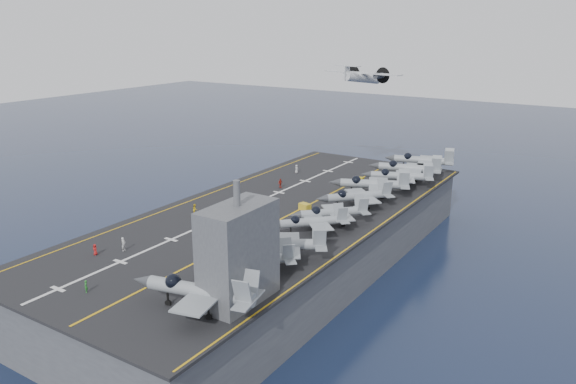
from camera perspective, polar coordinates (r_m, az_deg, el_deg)
The scene contains 28 objects.
ground at distance 103.30m, azimuth -1.21°, elevation -7.46°, with size 500.00×500.00×0.00m, color #142135.
hull at distance 101.35m, azimuth -1.23°, elevation -4.88°, with size 36.00×90.00×10.00m, color #56595E.
flight_deck at distance 99.55m, azimuth -1.25°, elevation -2.10°, with size 38.00×92.00×0.40m, color black.
foul_line at distance 97.92m, azimuth 0.21°, elevation -2.29°, with size 0.35×90.00×0.02m, color gold.
landing_centerline at distance 102.80m, azimuth -4.02°, elevation -1.40°, with size 0.50×90.00×0.02m, color silver.
deck_edge_port at distance 109.47m, azimuth -8.65°, elevation -0.41°, with size 0.25×90.00×0.02m, color gold.
deck_edge_stbd at distance 91.01m, azimuth 8.48°, elevation -3.98°, with size 0.25×90.00×0.02m, color gold.
island_superstructure at distance 65.84m, azimuth -5.09°, elevation -5.12°, with size 5.00×10.00×15.00m, color #56595E, non-canonical shape.
fighter_jet_0 at distance 65.81m, azimuth -8.89°, elevation -9.78°, with size 17.92×13.87×5.55m, color #9FA9AF, non-canonical shape.
fighter_jet_1 at distance 74.26m, azimuth -3.67°, elevation -6.86°, with size 15.34×15.21×4.50m, color #99A2AB, non-canonical shape.
fighter_jet_2 at distance 78.64m, azimuth -0.64°, elevation -5.24°, with size 17.37×15.95×5.02m, color gray, non-canonical shape.
fighter_jet_3 at distance 88.34m, azimuth 2.51°, elevation -2.94°, with size 14.96×15.09×4.43m, color #979CA5, non-canonical shape.
fighter_jet_4 at distance 92.47m, azimuth 4.63°, elevation -2.00°, with size 15.74×15.81×4.65m, color #9EA5AE, non-canonical shape.
fighter_jet_5 at distance 101.31m, azimuth 7.15°, elevation -0.31°, with size 16.50×16.83×4.92m, color gray, non-canonical shape.
fighter_jet_6 at distance 108.60m, azimuth 8.74°, elevation 0.90°, with size 18.21×15.65×5.33m, color #8E949D, non-canonical shape.
fighter_jet_7 at distance 115.80m, azimuth 11.43°, elevation 1.68°, with size 17.22×14.71×5.05m, color gray, non-canonical shape.
fighter_jet_8 at distance 121.98m, azimuth 12.22°, elevation 2.47°, with size 17.57×14.01×5.34m, color #8B939B, non-canonical shape.
tow_cart_a at distance 81.56m, azimuth -6.18°, elevation -5.92°, with size 2.33×1.68×1.30m, color yellow, non-canonical shape.
tow_cart_b at distance 100.16m, azimuth 1.72°, elevation -1.50°, with size 2.23×1.70×1.20m, color gold, non-canonical shape.
tow_cart_c at distance 118.20m, azimuth 7.20°, elevation 1.22°, with size 2.11×1.53×1.17m, color gold, non-canonical shape.
crew_0 at distance 85.59m, azimuth -19.01°, elevation -5.55°, with size 1.05×0.77×1.63m, color #B21919.
crew_1 at distance 85.78m, azimuth -16.37°, elevation -5.10°, with size 1.08×1.39×2.06m, color silver.
crew_2 at distance 98.80m, azimuth -9.43°, elevation -1.76°, with size 1.36×1.41×1.97m, color yellow.
crew_4 at distance 113.46m, azimuth -0.78°, elevation 0.89°, with size 1.04×1.32×1.93m, color #A01D12.
crew_5 at distance 125.04m, azimuth 0.87°, elevation 2.37°, with size 0.79×1.14×1.84m, color silver.
crew_6 at distance 74.58m, azimuth -19.85°, elevation -9.01°, with size 1.14×1.10×1.59m, color #268A29.
transport_plane at distance 155.86m, azimuth 7.55°, elevation 11.40°, with size 25.67×19.44×5.55m, color silver, non-canonical shape.
fighter_jet_9 at distance 129.77m, azimuth 13.57°, elevation 3.23°, with size 17.57×14.01×5.34m, color #8B939B, non-canonical shape.
Camera 1 is at (52.87, -78.00, 42.33)m, focal length 35.00 mm.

